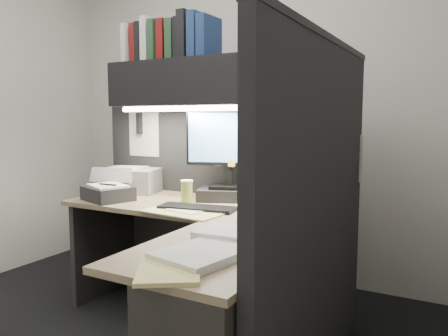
{
  "coord_description": "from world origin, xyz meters",
  "views": [
    {
      "loc": [
        1.54,
        -1.73,
        1.27
      ],
      "look_at": [
        0.31,
        0.51,
        0.98
      ],
      "focal_mm": 35.0,
      "sensor_mm": 36.0,
      "label": 1
    }
  ],
  "objects": [
    {
      "name": "partition_back",
      "position": [
        0.03,
        0.93,
        0.8
      ],
      "size": [
        1.9,
        0.06,
        1.6
      ],
      "primitive_type": "cube",
      "color": "black",
      "rests_on": "floor"
    },
    {
      "name": "monitor",
      "position": [
        0.2,
        0.77,
        0.97
      ],
      "size": [
        0.53,
        0.37,
        0.6
      ],
      "rotation": [
        0.0,
        0.0,
        0.36
      ],
      "color": "black",
      "rests_on": "desk"
    },
    {
      "name": "binder_row",
      "position": [
        -0.22,
        0.75,
        1.79
      ],
      "size": [
        0.68,
        0.26,
        0.3
      ],
      "color": "silver",
      "rests_on": "overhead_shelf"
    },
    {
      "name": "coffee_cup",
      "position": [
        0.01,
        0.57,
        0.8
      ],
      "size": [
        0.09,
        0.09,
        0.14
      ],
      "primitive_type": "cylinder",
      "rotation": [
        0.0,
        0.0,
        -0.35
      ],
      "color": "#B5B048",
      "rests_on": "desk"
    },
    {
      "name": "keyboard",
      "position": [
        0.18,
        0.41,
        0.74
      ],
      "size": [
        0.47,
        0.22,
        0.02
      ],
      "primitive_type": "cube",
      "rotation": [
        0.0,
        0.0,
        0.16
      ],
      "color": "black",
      "rests_on": "desk"
    },
    {
      "name": "open_folder",
      "position": [
        0.16,
        0.34,
        0.73
      ],
      "size": [
        0.49,
        0.34,
        0.01
      ],
      "primitive_type": "cube",
      "rotation": [
        0.0,
        0.0,
        -0.08
      ],
      "color": "#E0D27E",
      "rests_on": "desk"
    },
    {
      "name": "printer",
      "position": [
        -0.61,
        0.75,
        0.82
      ],
      "size": [
        0.51,
        0.47,
        0.17
      ],
      "primitive_type": "cube",
      "rotation": [
        0.0,
        0.0,
        0.28
      ],
      "color": "gray",
      "rests_on": "desk"
    },
    {
      "name": "overhead_shelf",
      "position": [
        0.12,
        0.75,
        1.5
      ],
      "size": [
        1.55,
        0.34,
        0.3
      ],
      "primitive_type": "cube",
      "color": "black",
      "rests_on": "partition_back"
    },
    {
      "name": "mousepad",
      "position": [
        0.65,
        0.39,
        0.73
      ],
      "size": [
        0.23,
        0.21,
        0.0
      ],
      "primitive_type": "cube",
      "rotation": [
        0.0,
        0.0,
        0.01
      ],
      "color": "#1B3994",
      "rests_on": "desk"
    },
    {
      "name": "pinned_papers",
      "position": [
        0.42,
        0.56,
        1.05
      ],
      "size": [
        1.76,
        1.31,
        0.51
      ],
      "color": "white",
      "rests_on": "partition_back"
    },
    {
      "name": "mouse",
      "position": [
        0.65,
        0.39,
        0.75
      ],
      "size": [
        0.09,
        0.11,
        0.03
      ],
      "primitive_type": "ellipsoid",
      "rotation": [
        0.0,
        0.0,
        -0.42
      ],
      "color": "black",
      "rests_on": "mousepad"
    },
    {
      "name": "paper_stack_a",
      "position": [
        0.65,
        -0.07,
        0.75
      ],
      "size": [
        0.26,
        0.23,
        0.05
      ],
      "primitive_type": "cube",
      "rotation": [
        0.0,
        0.0,
        0.06
      ],
      "color": "white",
      "rests_on": "desk"
    },
    {
      "name": "telephone",
      "position": [
        0.59,
        0.7,
        0.77
      ],
      "size": [
        0.23,
        0.24,
        0.08
      ],
      "primitive_type": "cube",
      "rotation": [
        0.0,
        0.0,
        -0.17
      ],
      "color": "beige",
      "rests_on": "desk"
    },
    {
      "name": "desk",
      "position": [
        0.43,
        -0.0,
        0.44
      ],
      "size": [
        1.7,
        1.53,
        0.73
      ],
      "color": "#8C7359",
      "rests_on": "floor"
    },
    {
      "name": "wall_back",
      "position": [
        0.0,
        1.5,
        1.35
      ],
      "size": [
        3.5,
        0.04,
        2.7
      ],
      "primitive_type": "cube",
      "color": "silver",
      "rests_on": "floor"
    },
    {
      "name": "paper_stack_b",
      "position": [
        0.68,
        -0.34,
        0.75
      ],
      "size": [
        0.33,
        0.38,
        0.03
      ],
      "primitive_type": "cube",
      "rotation": [
        0.0,
        0.0,
        -0.21
      ],
      "color": "white",
      "rests_on": "desk"
    },
    {
      "name": "partition_right",
      "position": [
        0.98,
        0.18,
        0.8
      ],
      "size": [
        0.06,
        1.5,
        1.6
      ],
      "primitive_type": "cube",
      "color": "black",
      "rests_on": "floor"
    },
    {
      "name": "manila_stack",
      "position": [
        0.66,
        -0.53,
        0.74
      ],
      "size": [
        0.33,
        0.35,
        0.02
      ],
      "primitive_type": "cube",
      "rotation": [
        0.0,
        0.0,
        0.57
      ],
      "color": "#E0D27E",
      "rests_on": "desk"
    },
    {
      "name": "task_light_tube",
      "position": [
        0.12,
        0.61,
        1.33
      ],
      "size": [
        1.32,
        0.04,
        0.04
      ],
      "primitive_type": "cylinder",
      "rotation": [
        0.0,
        1.57,
        0.0
      ],
      "color": "white",
      "rests_on": "overhead_shelf"
    },
    {
      "name": "notebook_stack",
      "position": [
        -0.5,
        0.39,
        0.78
      ],
      "size": [
        0.37,
        0.34,
        0.09
      ],
      "primitive_type": "cube",
      "rotation": [
        0.0,
        0.0,
        -0.33
      ],
      "color": "black",
      "rests_on": "desk"
    }
  ]
}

